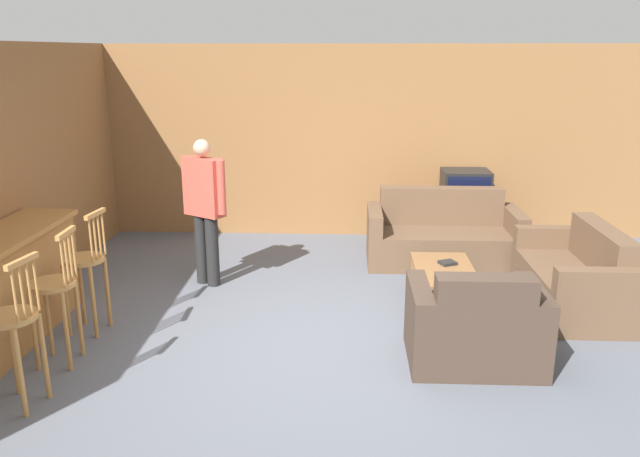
{
  "coord_description": "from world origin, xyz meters",
  "views": [
    {
      "loc": [
        0.18,
        -4.99,
        2.52
      ],
      "look_at": [
        -0.08,
        0.81,
        0.85
      ],
      "focal_mm": 35.0,
      "sensor_mm": 36.0,
      "label": 1
    }
  ],
  "objects_px": {
    "tv": "(465,187)",
    "couch_far": "(443,237)",
    "loveseat_right": "(575,279)",
    "bar_chair_far": "(86,269)",
    "person_by_window": "(205,205)",
    "book_on_table": "(448,263)",
    "bar_chair_mid": "(55,295)",
    "coffee_table": "(444,273)",
    "tv_unit": "(463,223)",
    "armchair_near": "(475,328)",
    "bar_chair_near": "(14,330)"
  },
  "relations": [
    {
      "from": "tv",
      "to": "couch_far",
      "type": "bearing_deg",
      "value": -115.77
    },
    {
      "from": "loveseat_right",
      "to": "bar_chair_far",
      "type": "bearing_deg",
      "value": -170.8
    },
    {
      "from": "bar_chair_far",
      "to": "loveseat_right",
      "type": "bearing_deg",
      "value": 9.2
    },
    {
      "from": "person_by_window",
      "to": "bar_chair_far",
      "type": "bearing_deg",
      "value": -123.27
    },
    {
      "from": "book_on_table",
      "to": "person_by_window",
      "type": "height_order",
      "value": "person_by_window"
    },
    {
      "from": "bar_chair_mid",
      "to": "person_by_window",
      "type": "xyz_separation_m",
      "value": [
        0.82,
        1.87,
        0.3
      ]
    },
    {
      "from": "coffee_table",
      "to": "tv_unit",
      "type": "height_order",
      "value": "tv_unit"
    },
    {
      "from": "loveseat_right",
      "to": "person_by_window",
      "type": "bearing_deg",
      "value": 172.58
    },
    {
      "from": "loveseat_right",
      "to": "book_on_table",
      "type": "distance_m",
      "value": 1.26
    },
    {
      "from": "bar_chair_far",
      "to": "couch_far",
      "type": "relative_size",
      "value": 0.63
    },
    {
      "from": "bar_chair_far",
      "to": "person_by_window",
      "type": "height_order",
      "value": "person_by_window"
    },
    {
      "from": "armchair_near",
      "to": "book_on_table",
      "type": "height_order",
      "value": "armchair_near"
    },
    {
      "from": "armchair_near",
      "to": "couch_far",
      "type": "bearing_deg",
      "value": 87.68
    },
    {
      "from": "armchair_near",
      "to": "coffee_table",
      "type": "bearing_deg",
      "value": 92.58
    },
    {
      "from": "tv",
      "to": "person_by_window",
      "type": "distance_m",
      "value": 3.53
    },
    {
      "from": "bar_chair_far",
      "to": "tv",
      "type": "xyz_separation_m",
      "value": [
        3.92,
        2.93,
        0.17
      ]
    },
    {
      "from": "bar_chair_near",
      "to": "tv_unit",
      "type": "height_order",
      "value": "bar_chair_near"
    },
    {
      "from": "tv",
      "to": "bar_chair_far",
      "type": "bearing_deg",
      "value": -143.22
    },
    {
      "from": "coffee_table",
      "to": "loveseat_right",
      "type": "bearing_deg",
      "value": -4.3
    },
    {
      "from": "book_on_table",
      "to": "couch_far",
      "type": "bearing_deg",
      "value": 84.16
    },
    {
      "from": "bar_chair_far",
      "to": "tv",
      "type": "bearing_deg",
      "value": 36.78
    },
    {
      "from": "bar_chair_near",
      "to": "couch_far",
      "type": "xyz_separation_m",
      "value": [
        3.53,
        3.39,
        -0.29
      ]
    },
    {
      "from": "bar_chair_near",
      "to": "couch_far",
      "type": "bearing_deg",
      "value": 43.81
    },
    {
      "from": "book_on_table",
      "to": "person_by_window",
      "type": "relative_size",
      "value": 0.13
    },
    {
      "from": "bar_chair_near",
      "to": "bar_chair_mid",
      "type": "height_order",
      "value": "same"
    },
    {
      "from": "armchair_near",
      "to": "coffee_table",
      "type": "distance_m",
      "value": 1.33
    },
    {
      "from": "bar_chair_near",
      "to": "bar_chair_far",
      "type": "xyz_separation_m",
      "value": [
        0.0,
        1.27,
        0.0
      ]
    },
    {
      "from": "person_by_window",
      "to": "tv_unit",
      "type": "bearing_deg",
      "value": 28.49
    },
    {
      "from": "loveseat_right",
      "to": "person_by_window",
      "type": "distance_m",
      "value": 3.91
    },
    {
      "from": "bar_chair_near",
      "to": "bar_chair_mid",
      "type": "distance_m",
      "value": 0.65
    },
    {
      "from": "bar_chair_mid",
      "to": "tv_unit",
      "type": "distance_m",
      "value": 5.3
    },
    {
      "from": "couch_far",
      "to": "tv",
      "type": "distance_m",
      "value": 1.01
    },
    {
      "from": "couch_far",
      "to": "person_by_window",
      "type": "xyz_separation_m",
      "value": [
        -2.71,
        -0.87,
        0.59
      ]
    },
    {
      "from": "bar_chair_mid",
      "to": "couch_far",
      "type": "distance_m",
      "value": 4.48
    },
    {
      "from": "bar_chair_far",
      "to": "couch_far",
      "type": "height_order",
      "value": "bar_chair_far"
    },
    {
      "from": "couch_far",
      "to": "tv_unit",
      "type": "relative_size",
      "value": 1.75
    },
    {
      "from": "bar_chair_mid",
      "to": "couch_far",
      "type": "height_order",
      "value": "bar_chair_mid"
    },
    {
      "from": "armchair_near",
      "to": "tv_unit",
      "type": "bearing_deg",
      "value": 81.7
    },
    {
      "from": "armchair_near",
      "to": "book_on_table",
      "type": "bearing_deg",
      "value": 90.46
    },
    {
      "from": "armchair_near",
      "to": "book_on_table",
      "type": "distance_m",
      "value": 1.46
    },
    {
      "from": "bar_chair_far",
      "to": "couch_far",
      "type": "xyz_separation_m",
      "value": [
        3.53,
        2.12,
        -0.29
      ]
    },
    {
      "from": "bar_chair_near",
      "to": "book_on_table",
      "type": "xyz_separation_m",
      "value": [
        3.42,
        2.25,
        -0.22
      ]
    },
    {
      "from": "couch_far",
      "to": "tv_unit",
      "type": "distance_m",
      "value": 0.91
    },
    {
      "from": "bar_chair_near",
      "to": "coffee_table",
      "type": "distance_m",
      "value": 3.99
    },
    {
      "from": "couch_far",
      "to": "loveseat_right",
      "type": "distance_m",
      "value": 1.77
    },
    {
      "from": "bar_chair_mid",
      "to": "book_on_table",
      "type": "xyz_separation_m",
      "value": [
        3.42,
        1.6,
        -0.22
      ]
    },
    {
      "from": "loveseat_right",
      "to": "tv",
      "type": "xyz_separation_m",
      "value": [
        -0.73,
        2.18,
        0.46
      ]
    },
    {
      "from": "bar_chair_far",
      "to": "bar_chair_near",
      "type": "bearing_deg",
      "value": -90.01
    },
    {
      "from": "couch_far",
      "to": "book_on_table",
      "type": "relative_size",
      "value": 9.05
    },
    {
      "from": "bar_chair_near",
      "to": "tv",
      "type": "distance_m",
      "value": 5.75
    }
  ]
}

